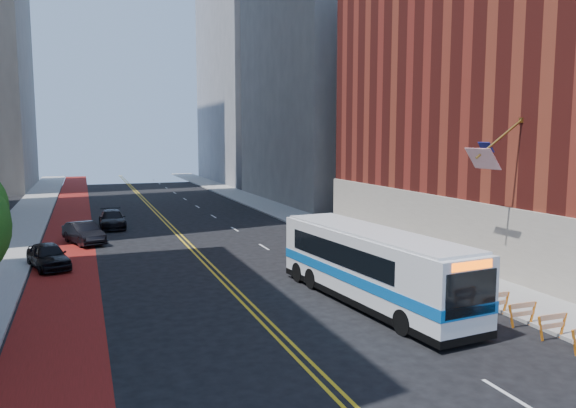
% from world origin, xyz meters
% --- Properties ---
extents(ground, '(160.00, 160.00, 0.00)m').
position_xyz_m(ground, '(0.00, 0.00, 0.00)').
color(ground, black).
rests_on(ground, ground).
extents(sidewalk_left, '(4.00, 140.00, 0.15)m').
position_xyz_m(sidewalk_left, '(-12.00, 30.00, 0.07)').
color(sidewalk_left, gray).
rests_on(sidewalk_left, ground).
extents(sidewalk_right, '(4.00, 140.00, 0.15)m').
position_xyz_m(sidewalk_right, '(12.00, 30.00, 0.07)').
color(sidewalk_right, gray).
rests_on(sidewalk_right, ground).
extents(bus_lane_paint, '(3.60, 140.00, 0.01)m').
position_xyz_m(bus_lane_paint, '(-8.10, 30.00, 0.00)').
color(bus_lane_paint, maroon).
rests_on(bus_lane_paint, ground).
extents(center_line_inner, '(0.14, 140.00, 0.01)m').
position_xyz_m(center_line_inner, '(-0.18, 30.00, 0.00)').
color(center_line_inner, gold).
rests_on(center_line_inner, ground).
extents(center_line_outer, '(0.14, 140.00, 0.01)m').
position_xyz_m(center_line_outer, '(0.18, 30.00, 0.00)').
color(center_line_outer, gold).
rests_on(center_line_outer, ground).
extents(lane_dashes, '(0.14, 98.20, 0.01)m').
position_xyz_m(lane_dashes, '(4.80, 38.00, 0.01)').
color(lane_dashes, silver).
rests_on(lane_dashes, ground).
extents(midrise_right_near, '(18.00, 26.00, 40.00)m').
position_xyz_m(midrise_right_near, '(23.00, 48.00, 20.00)').
color(midrise_right_near, slate).
rests_on(midrise_right_near, ground).
extents(midrise_right_far, '(20.00, 28.00, 55.00)m').
position_xyz_m(midrise_right_far, '(24.00, 78.00, 27.50)').
color(midrise_right_far, gray).
rests_on(midrise_right_far, ground).
extents(construction_barriers, '(1.42, 10.91, 1.00)m').
position_xyz_m(construction_barriers, '(9.60, 3.42, 0.68)').
color(construction_barriers, orange).
rests_on(construction_barriers, ground).
extents(transit_bus, '(3.99, 12.72, 3.44)m').
position_xyz_m(transit_bus, '(5.38, 7.70, 1.79)').
color(transit_bus, white).
rests_on(transit_bus, ground).
extents(car_a, '(2.96, 4.74, 1.51)m').
position_xyz_m(car_a, '(-9.00, 20.31, 0.75)').
color(car_a, black).
rests_on(car_a, ground).
extents(car_b, '(3.11, 5.00, 1.55)m').
position_xyz_m(car_b, '(-7.00, 27.66, 0.78)').
color(car_b, black).
rests_on(car_b, ground).
extents(car_c, '(2.09, 5.13, 1.49)m').
position_xyz_m(car_c, '(-4.72, 34.17, 0.75)').
color(car_c, black).
rests_on(car_c, ground).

